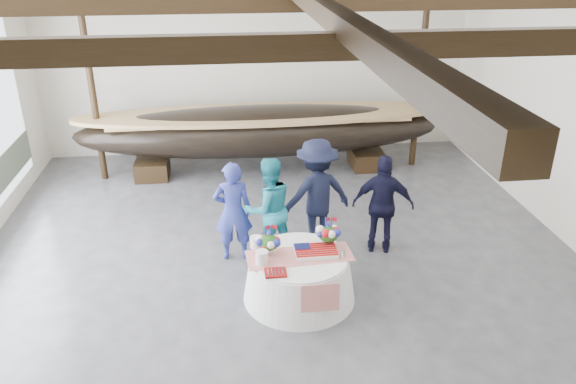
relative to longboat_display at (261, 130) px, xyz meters
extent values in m
cube|color=#3D3D42|center=(0.03, -4.57, -0.97)|extent=(10.00, 12.00, 0.01)
cube|color=silver|center=(0.03, 1.43, 1.28)|extent=(10.00, 0.02, 4.50)
cube|color=black|center=(0.03, -8.07, 3.28)|extent=(9.80, 0.12, 0.18)
cube|color=black|center=(0.03, -5.57, 3.28)|extent=(9.80, 0.12, 0.18)
cylinder|color=black|center=(-3.47, 0.00, 1.28)|extent=(0.14, 0.14, 4.50)
cylinder|color=black|center=(3.53, 0.00, 1.28)|extent=(0.14, 0.14, 4.50)
cube|color=black|center=(-2.43, 0.00, -0.77)|extent=(0.71, 0.91, 0.40)
cube|color=black|center=(2.43, 0.00, -0.77)|extent=(0.71, 0.91, 0.40)
ellipsoid|color=black|center=(0.00, 0.00, -0.01)|extent=(8.09, 1.62, 1.11)
cube|color=#9E7A4C|center=(0.00, 0.00, 0.30)|extent=(6.47, 1.06, 0.06)
cone|color=white|center=(0.18, -4.93, -0.63)|extent=(1.65, 1.65, 0.68)
cylinder|color=white|center=(0.18, -4.93, -0.28)|extent=(1.40, 1.40, 0.04)
cube|color=red|center=(0.18, -4.93, -0.25)|extent=(1.56, 0.64, 0.01)
cube|color=white|center=(0.42, -4.91, -0.22)|extent=(0.60, 0.40, 0.07)
cylinder|color=white|center=(-0.37, -5.08, -0.16)|extent=(0.18, 0.18, 0.20)
cylinder|color=white|center=(-0.42, -4.61, -0.17)|extent=(0.18, 0.18, 0.17)
cube|color=#681009|center=(-0.20, -5.35, -0.24)|extent=(0.30, 0.24, 0.03)
cone|color=silver|center=(0.79, -5.05, -0.20)|extent=(0.09, 0.09, 0.12)
imported|color=navy|center=(-0.73, -3.68, -0.12)|extent=(0.62, 0.41, 1.70)
imported|color=teal|center=(-0.15, -3.69, -0.09)|extent=(1.01, 0.90, 1.75)
imported|color=black|center=(0.68, -3.42, -0.01)|extent=(1.39, 1.02, 1.92)
imported|color=black|center=(1.74, -3.74, -0.11)|extent=(1.08, 0.67, 1.72)
camera|label=1|loc=(-0.80, -11.79, 3.96)|focal=35.00mm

